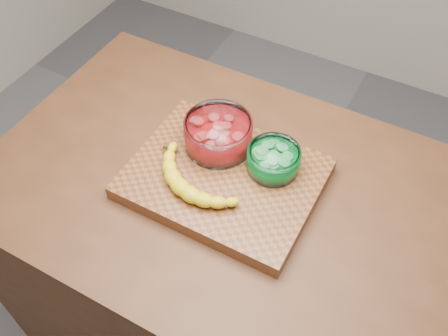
% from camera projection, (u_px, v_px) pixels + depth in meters
% --- Properties ---
extents(ground, '(3.50, 3.50, 0.00)m').
position_uv_depth(ground, '(224.00, 328.00, 1.92)').
color(ground, '#5D5D62').
rests_on(ground, ground).
extents(counter, '(1.20, 0.80, 0.90)m').
position_uv_depth(counter, '(224.00, 271.00, 1.58)').
color(counter, '#4C2A17').
rests_on(counter, ground).
extents(cutting_board, '(0.45, 0.35, 0.04)m').
position_uv_depth(cutting_board, '(224.00, 179.00, 1.22)').
color(cutting_board, brown).
rests_on(cutting_board, counter).
extents(bowl_red, '(0.17, 0.17, 0.08)m').
position_uv_depth(bowl_red, '(218.00, 134.00, 1.23)').
color(bowl_red, white).
rests_on(bowl_red, cutting_board).
extents(bowl_green, '(0.13, 0.13, 0.06)m').
position_uv_depth(bowl_green, '(273.00, 160.00, 1.19)').
color(bowl_green, white).
rests_on(bowl_green, cutting_board).
extents(banana, '(0.27, 0.17, 0.04)m').
position_uv_depth(banana, '(198.00, 177.00, 1.17)').
color(banana, gold).
rests_on(banana, cutting_board).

